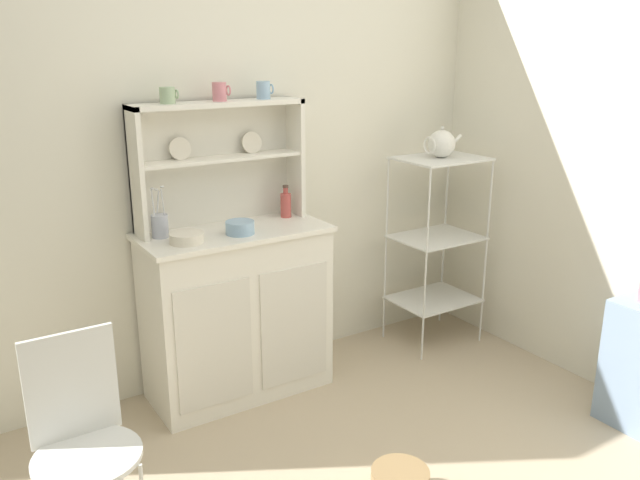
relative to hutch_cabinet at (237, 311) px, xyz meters
The scene contains 13 objects.
wall_back 0.84m from the hutch_cabinet, 77.54° to the left, with size 3.84×0.05×2.50m, color silver.
hutch_cabinet is the anchor object (origin of this frame).
hutch_shelf_unit 0.81m from the hutch_cabinet, 90.00° to the left, with size 0.88×0.18×0.62m.
bakers_rack 1.31m from the hutch_cabinet, ahead, with size 0.49×0.38×1.14m.
wire_chair 1.24m from the hutch_cabinet, 140.27° to the right, with size 0.36×0.36×0.85m.
cup_sage_0 1.12m from the hutch_cabinet, 153.93° to the left, with size 0.09×0.07×0.08m.
cup_rose_1 1.10m from the hutch_cabinet, 84.69° to the left, with size 0.08×0.07×0.09m.
cup_sky_2 1.13m from the hutch_cabinet, 26.06° to the left, with size 0.08×0.07×0.09m.
bowl_mixing_large 0.54m from the hutch_cabinet, 165.01° to the right, with size 0.16×0.16×0.05m, color silver.
bowl_floral_medium 0.47m from the hutch_cabinet, 90.00° to the right, with size 0.14×0.14×0.06m, color #8EB2D1.
jam_bottle 0.62m from the hutch_cabinet, 13.98° to the left, with size 0.06×0.06×0.17m.
utensil_jar 0.61m from the hutch_cabinet, 167.32° to the left, with size 0.08×0.08×0.25m.
porcelain_teapot 1.50m from the hutch_cabinet, ahead, with size 0.25×0.16×0.18m.
Camera 1 is at (-1.35, -1.47, 1.77)m, focal length 36.36 mm.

